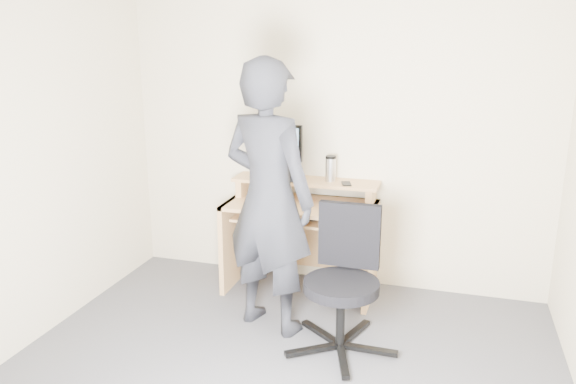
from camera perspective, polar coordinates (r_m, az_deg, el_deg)
The scene contains 12 objects.
back_wall at distance 4.63m, azimuth 4.72°, elevation 5.61°, with size 3.50×0.02×2.50m, color beige.
desk at distance 4.63m, azimuth 1.54°, elevation -3.29°, with size 1.20×0.60×0.91m.
monitor at distance 4.61m, azimuth -1.39°, elevation 4.71°, with size 0.47×0.13×0.45m.
external_drive at distance 4.62m, azimuth 0.39°, elevation 2.60°, with size 0.07×0.13×0.20m, color black.
travel_mug at distance 4.54m, azimuth 4.35°, elevation 2.27°, with size 0.08×0.08×0.19m, color silver.
smartphone at distance 4.47m, azimuth 5.95°, elevation 0.86°, with size 0.07×0.13×0.01m, color black.
charger at distance 4.55m, azimuth -0.19°, elevation 1.34°, with size 0.04×0.04×0.04m, color black.
headphones at distance 4.69m, azimuth 0.41°, elevation 1.64°, with size 0.16×0.16×0.02m, color silver.
keyboard at distance 4.46m, azimuth -0.01°, elevation -2.42°, with size 0.46×0.18×0.03m, color black.
mouse at distance 4.35m, azimuth 3.79°, elevation -1.51°, with size 0.10×0.06×0.04m, color black.
office_chair at distance 3.77m, azimuth 5.71°, elevation -8.37°, with size 0.72×0.75×0.94m.
person at distance 3.87m, azimuth -2.00°, elevation -0.65°, with size 0.70×0.46×1.92m, color black.
Camera 1 is at (0.93, -2.72, 2.02)m, focal length 35.00 mm.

